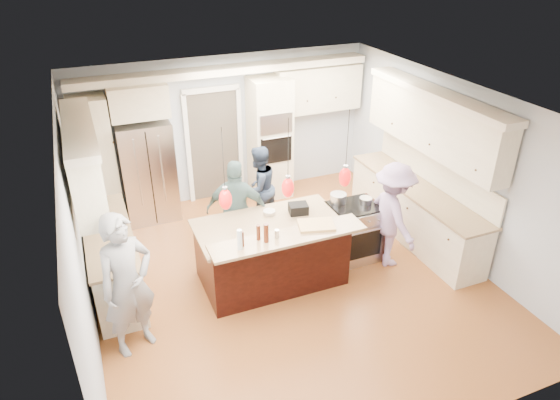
{
  "coord_description": "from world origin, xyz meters",
  "views": [
    {
      "loc": [
        -2.43,
        -5.53,
        4.58
      ],
      "look_at": [
        0.0,
        0.35,
        1.15
      ],
      "focal_mm": 32.0,
      "sensor_mm": 36.0,
      "label": 1
    }
  ],
  "objects_px": {
    "refrigerator": "(148,171)",
    "person_bar_end": "(128,285)",
    "island_range": "(354,231)",
    "kitchen_island": "(272,252)",
    "person_far_left": "(259,188)"
  },
  "relations": [
    {
      "from": "refrigerator",
      "to": "island_range",
      "type": "xyz_separation_m",
      "value": [
        2.71,
        -2.49,
        -0.44
      ]
    },
    {
      "from": "person_far_left",
      "to": "refrigerator",
      "type": "bearing_deg",
      "value": -55.03
    },
    {
      "from": "person_bar_end",
      "to": "refrigerator",
      "type": "bearing_deg",
      "value": 52.67
    },
    {
      "from": "refrigerator",
      "to": "person_bar_end",
      "type": "height_order",
      "value": "person_bar_end"
    },
    {
      "from": "refrigerator",
      "to": "person_bar_end",
      "type": "xyz_separation_m",
      "value": [
        -0.75,
        -3.19,
        0.04
      ]
    },
    {
      "from": "refrigerator",
      "to": "person_bar_end",
      "type": "distance_m",
      "value": 3.27
    },
    {
      "from": "person_far_left",
      "to": "kitchen_island",
      "type": "bearing_deg",
      "value": 53.17
    },
    {
      "from": "refrigerator",
      "to": "person_far_left",
      "type": "relative_size",
      "value": 1.22
    },
    {
      "from": "island_range",
      "to": "person_bar_end",
      "type": "relative_size",
      "value": 0.49
    },
    {
      "from": "person_bar_end",
      "to": "person_far_left",
      "type": "distance_m",
      "value": 3.24
    },
    {
      "from": "kitchen_island",
      "to": "person_bar_end",
      "type": "xyz_separation_m",
      "value": [
        -2.05,
        -0.62,
        0.45
      ]
    },
    {
      "from": "island_range",
      "to": "person_far_left",
      "type": "height_order",
      "value": "person_far_left"
    },
    {
      "from": "kitchen_island",
      "to": "person_far_left",
      "type": "relative_size",
      "value": 1.42
    },
    {
      "from": "refrigerator",
      "to": "person_bar_end",
      "type": "relative_size",
      "value": 0.96
    },
    {
      "from": "person_bar_end",
      "to": "island_range",
      "type": "bearing_deg",
      "value": -12.73
    }
  ]
}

